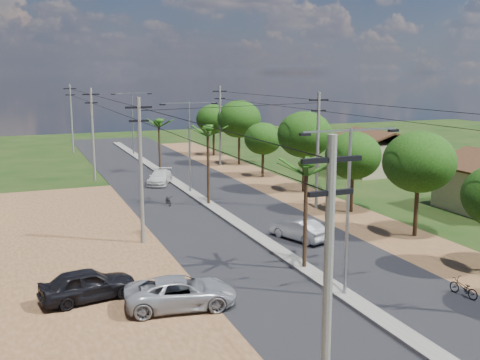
% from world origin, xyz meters
% --- Properties ---
extents(ground, '(160.00, 160.00, 0.00)m').
position_xyz_m(ground, '(0.00, 0.00, 0.00)').
color(ground, black).
rests_on(ground, ground).
extents(road, '(12.00, 110.00, 0.04)m').
position_xyz_m(road, '(0.00, 15.00, 0.02)').
color(road, black).
rests_on(road, ground).
extents(median, '(1.00, 90.00, 0.18)m').
position_xyz_m(median, '(0.00, 18.00, 0.09)').
color(median, '#605E56').
rests_on(median, ground).
extents(dirt_lot_west, '(18.00, 46.00, 0.04)m').
position_xyz_m(dirt_lot_west, '(-15.00, 8.00, 0.02)').
color(dirt_lot_west, '#51391B').
rests_on(dirt_lot_west, ground).
extents(dirt_shoulder_east, '(5.00, 90.00, 0.03)m').
position_xyz_m(dirt_shoulder_east, '(8.50, 15.00, 0.01)').
color(dirt_shoulder_east, '#51391B').
rests_on(dirt_shoulder_east, ground).
extents(house_east_far, '(7.60, 7.50, 4.60)m').
position_xyz_m(house_east_far, '(21.00, 28.00, 2.39)').
color(house_east_far, gray).
rests_on(house_east_far, ground).
extents(tree_east_c, '(4.60, 4.60, 6.83)m').
position_xyz_m(tree_east_c, '(9.70, 7.00, 4.86)').
color(tree_east_c, black).
rests_on(tree_east_c, ground).
extents(tree_east_d, '(4.20, 4.20, 6.13)m').
position_xyz_m(tree_east_d, '(9.40, 14.00, 4.34)').
color(tree_east_d, black).
rests_on(tree_east_d, ground).
extents(tree_east_e, '(4.80, 4.80, 7.14)m').
position_xyz_m(tree_east_e, '(9.60, 22.00, 5.09)').
color(tree_east_e, black).
rests_on(tree_east_e, ground).
extents(tree_east_f, '(3.80, 3.80, 5.52)m').
position_xyz_m(tree_east_f, '(9.20, 30.00, 3.89)').
color(tree_east_f, black).
rests_on(tree_east_f, ground).
extents(tree_east_g, '(5.00, 5.00, 7.38)m').
position_xyz_m(tree_east_g, '(9.80, 38.00, 5.24)').
color(tree_east_g, black).
rests_on(tree_east_g, ground).
extents(tree_east_h, '(4.40, 4.40, 6.52)m').
position_xyz_m(tree_east_h, '(9.50, 46.00, 4.64)').
color(tree_east_h, black).
rests_on(tree_east_h, ground).
extents(palm_median_near, '(2.00, 2.00, 6.15)m').
position_xyz_m(palm_median_near, '(0.00, 4.00, 5.54)').
color(palm_median_near, black).
rests_on(palm_median_near, ground).
extents(palm_median_mid, '(2.00, 2.00, 6.55)m').
position_xyz_m(palm_median_mid, '(0.00, 20.00, 5.90)').
color(palm_median_mid, black).
rests_on(palm_median_mid, ground).
extents(palm_median_far, '(2.00, 2.00, 5.85)m').
position_xyz_m(palm_median_far, '(0.00, 36.00, 5.26)').
color(palm_median_far, black).
rests_on(palm_median_far, ground).
extents(streetlight_near, '(5.10, 0.18, 8.00)m').
position_xyz_m(streetlight_near, '(0.00, 0.00, 4.79)').
color(streetlight_near, gray).
rests_on(streetlight_near, ground).
extents(streetlight_mid, '(5.10, 0.18, 8.00)m').
position_xyz_m(streetlight_mid, '(0.00, 25.00, 4.79)').
color(streetlight_mid, gray).
rests_on(streetlight_mid, ground).
extents(streetlight_far, '(5.10, 0.18, 8.00)m').
position_xyz_m(streetlight_far, '(0.00, 50.00, 4.79)').
color(streetlight_far, gray).
rests_on(streetlight_far, ground).
extents(utility_pole_w_a, '(1.60, 0.24, 9.00)m').
position_xyz_m(utility_pole_w_a, '(-7.00, -10.00, 4.76)').
color(utility_pole_w_a, '#605E56').
rests_on(utility_pole_w_a, ground).
extents(utility_pole_w_b, '(1.60, 0.24, 9.00)m').
position_xyz_m(utility_pole_w_b, '(-7.00, 12.00, 4.76)').
color(utility_pole_w_b, '#605E56').
rests_on(utility_pole_w_b, ground).
extents(utility_pole_w_c, '(1.60, 0.24, 9.00)m').
position_xyz_m(utility_pole_w_c, '(-7.00, 34.00, 4.76)').
color(utility_pole_w_c, '#605E56').
rests_on(utility_pole_w_c, ground).
extents(utility_pole_w_d, '(1.60, 0.24, 9.00)m').
position_xyz_m(utility_pole_w_d, '(-7.00, 55.00, 4.76)').
color(utility_pole_w_d, '#605E56').
rests_on(utility_pole_w_d, ground).
extents(utility_pole_e_b, '(1.60, 0.24, 9.00)m').
position_xyz_m(utility_pole_e_b, '(7.50, 16.00, 4.76)').
color(utility_pole_e_b, '#605E56').
rests_on(utility_pole_e_b, ground).
extents(utility_pole_e_c, '(1.60, 0.24, 9.00)m').
position_xyz_m(utility_pole_e_c, '(7.50, 38.00, 4.76)').
color(utility_pole_e_c, '#605E56').
rests_on(utility_pole_e_c, ground).
extents(car_silver_mid, '(2.62, 4.25, 1.32)m').
position_xyz_m(car_silver_mid, '(2.27, 8.95, 0.66)').
color(car_silver_mid, '#919498').
rests_on(car_silver_mid, ground).
extents(car_white_far, '(3.54, 4.83, 1.30)m').
position_xyz_m(car_white_far, '(-1.50, 29.96, 0.65)').
color(car_white_far, '#B7B7B3').
rests_on(car_white_far, ground).
extents(car_parked_silver, '(5.32, 3.04, 1.40)m').
position_xyz_m(car_parked_silver, '(-7.50, 1.68, 0.70)').
color(car_parked_silver, '#919498').
rests_on(car_parked_silver, ground).
extents(car_parked_dark, '(4.63, 2.45, 1.50)m').
position_xyz_m(car_parked_dark, '(-11.27, 4.11, 0.75)').
color(car_parked_dark, black).
rests_on(car_parked_dark, ground).
extents(moto_rider_east, '(0.74, 1.66, 0.84)m').
position_xyz_m(moto_rider_east, '(5.20, -2.06, 0.42)').
color(moto_rider_east, black).
rests_on(moto_rider_east, ground).
extents(moto_rider_west_a, '(0.57, 1.53, 0.80)m').
position_xyz_m(moto_rider_west_a, '(-2.97, 21.22, 0.40)').
color(moto_rider_west_a, black).
rests_on(moto_rider_west_a, ground).
extents(moto_rider_west_b, '(0.74, 1.76, 1.03)m').
position_xyz_m(moto_rider_west_b, '(-1.64, 30.64, 0.51)').
color(moto_rider_west_b, black).
rests_on(moto_rider_west_b, ground).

